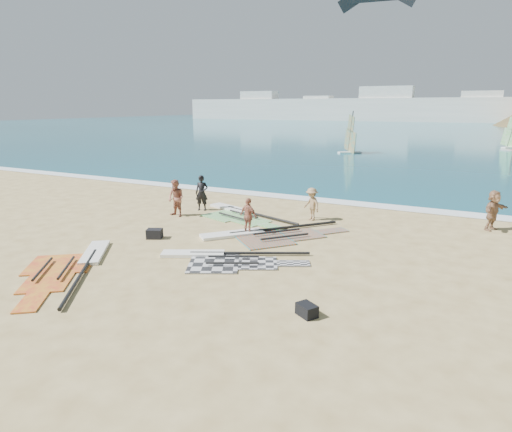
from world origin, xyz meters
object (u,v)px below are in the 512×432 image
at_px(beachgoer_mid, 312,204).
at_px(gear_bag_far, 307,310).
at_px(rig_red, 73,265).
at_px(beachgoer_right, 493,210).
at_px(rig_grey, 221,259).
at_px(beachgoer_left, 176,198).
at_px(rig_orange, 265,235).
at_px(beachgoer_back, 249,216).
at_px(gear_bag_near, 155,234).
at_px(person_wetsuit, 202,193).
at_px(rig_green, 238,214).

bearing_deg(beachgoer_mid, gear_bag_far, -38.08).
relative_size(rig_red, beachgoer_right, 3.20).
height_order(rig_grey, rig_red, rig_red).
xyz_separation_m(beachgoer_left, beachgoer_mid, (6.20, 2.26, -0.13)).
bearing_deg(rig_orange, beachgoer_back, 135.86).
bearing_deg(beachgoer_back, gear_bag_near, 52.20).
xyz_separation_m(person_wetsuit, beachgoer_mid, (5.77, 0.64, -0.14)).
height_order(rig_orange, gear_bag_near, gear_bag_near).
height_order(rig_red, gear_bag_near, gear_bag_near).
bearing_deg(rig_green, rig_orange, -25.07).
height_order(rig_red, beachgoer_mid, beachgoer_mid).
xyz_separation_m(beachgoer_mid, beachgoer_right, (7.63, 1.96, 0.10)).
bearing_deg(beachgoer_right, rig_green, 131.53).
relative_size(person_wetsuit, beachgoer_mid, 1.17).
height_order(gear_bag_near, beachgoer_right, beachgoer_right).
bearing_deg(person_wetsuit, beachgoer_right, -6.49).
bearing_deg(gear_bag_far, rig_orange, 124.05).
xyz_separation_m(gear_bag_far, beachgoer_left, (-9.31, 6.94, 0.75)).
xyz_separation_m(rig_grey, gear_bag_far, (4.14, -2.58, 0.11)).
xyz_separation_m(rig_green, rig_red, (-1.60, -8.74, 0.00)).
bearing_deg(person_wetsuit, rig_green, -18.51).
height_order(beachgoer_back, beachgoer_right, beachgoer_right).
distance_m(rig_red, person_wetsuit, 8.83).
distance_m(rig_green, beachgoer_left, 3.16).
height_order(rig_green, beachgoer_left, beachgoer_left).
xyz_separation_m(rig_grey, rig_red, (-4.18, -2.80, 0.00)).
xyz_separation_m(gear_bag_far, person_wetsuit, (-8.89, 8.56, 0.76)).
distance_m(rig_green, rig_red, 8.88).
bearing_deg(rig_green, rig_grey, -47.83).
bearing_deg(beachgoer_right, rig_red, 159.83).
height_order(gear_bag_far, beachgoer_right, beachgoer_right).
relative_size(rig_grey, rig_red, 0.95).
bearing_deg(gear_bag_near, rig_green, 76.35).
bearing_deg(rig_red, person_wetsuit, 147.85).
distance_m(rig_green, beachgoer_right, 11.57).
distance_m(rig_grey, gear_bag_far, 4.88).
xyz_separation_m(rig_orange, beachgoer_back, (-0.76, -0.05, 0.73)).
height_order(gear_bag_near, gear_bag_far, gear_bag_near).
height_order(rig_grey, beachgoer_left, beachgoer_left).
bearing_deg(rig_red, beachgoer_right, 95.72).
xyz_separation_m(gear_bag_far, beachgoer_mid, (-3.11, 9.20, 0.62)).
height_order(rig_grey, rig_orange, rig_orange).
height_order(rig_orange, beachgoer_right, beachgoer_right).
bearing_deg(rig_red, beachgoer_left, 152.08).
bearing_deg(beachgoer_left, rig_orange, -1.02).
xyz_separation_m(rig_red, gear_bag_near, (0.40, 3.78, 0.14)).
height_order(rig_grey, person_wetsuit, person_wetsuit).
relative_size(gear_bag_near, beachgoer_right, 0.35).
bearing_deg(rig_orange, gear_bag_near, 162.78).
height_order(gear_bag_near, person_wetsuit, person_wetsuit).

